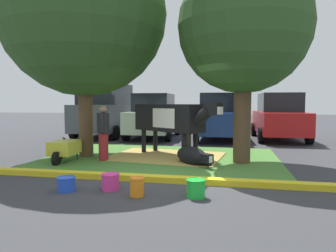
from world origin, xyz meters
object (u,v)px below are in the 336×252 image
at_px(bucket_blue, 66,184).
at_px(sedan_red, 279,117).
at_px(cow_holstein, 171,118).
at_px(wheelbarrow, 64,148).
at_px(person_visitor_near, 103,132).
at_px(sedan_silver, 154,116).
at_px(calf_lying, 192,156).
at_px(suv_black, 107,110).
at_px(person_handler, 187,127).
at_px(bucket_pink, 110,181).
at_px(shade_tree_left, 84,13).
at_px(sedan_blue, 219,117).
at_px(shade_tree_right, 244,28).
at_px(bucket_green, 196,188).
at_px(bucket_orange, 137,186).

height_order(bucket_blue, sedan_red, sedan_red).
distance_m(cow_holstein, wheelbarrow, 3.12).
bearing_deg(person_visitor_near, sedan_silver, 90.63).
xyz_separation_m(cow_holstein, sedan_red, (3.79, 5.15, -0.16)).
bearing_deg(calf_lying, suv_black, 128.56).
distance_m(person_handler, suv_black, 5.86).
distance_m(person_visitor_near, wheelbarrow, 1.12).
height_order(person_visitor_near, bucket_pink, person_visitor_near).
bearing_deg(person_visitor_near, suv_black, 111.91).
bearing_deg(suv_black, calf_lying, -51.44).
distance_m(shade_tree_left, suv_black, 6.47).
xyz_separation_m(suv_black, sedan_blue, (5.36, -0.15, -0.29)).
bearing_deg(shade_tree_right, suv_black, 137.58).
distance_m(bucket_green, sedan_red, 9.44).
height_order(calf_lying, sedan_silver, sedan_silver).
bearing_deg(cow_holstein, sedan_silver, 109.65).
xyz_separation_m(bucket_green, suv_black, (-5.30, 8.87, 1.11)).
relative_size(person_visitor_near, bucket_blue, 4.46).
relative_size(shade_tree_left, bucket_orange, 20.02).
height_order(bucket_orange, suv_black, suv_black).
relative_size(shade_tree_right, sedan_silver, 1.18).
distance_m(shade_tree_left, cow_holstein, 3.94).
relative_size(person_visitor_near, suv_black, 0.33).
bearing_deg(shade_tree_left, shade_tree_right, -1.13).
xyz_separation_m(wheelbarrow, suv_black, (-1.48, 6.45, 0.88)).
xyz_separation_m(person_handler, bucket_green, (0.86, -5.07, -0.65)).
distance_m(wheelbarrow, sedan_silver, 6.44).
relative_size(shade_tree_left, bucket_blue, 19.21).
bearing_deg(bucket_blue, bucket_pink, 17.53).
height_order(bucket_blue, bucket_green, bucket_green).
xyz_separation_m(person_visitor_near, sedan_red, (5.46, 6.25, 0.17)).
relative_size(shade_tree_right, sedan_blue, 1.18).
height_order(sedan_silver, sedan_blue, same).
bearing_deg(wheelbarrow, calf_lying, 4.81).
bearing_deg(bucket_orange, bucket_blue, 178.45).
bearing_deg(suv_black, bucket_pink, -66.94).
bearing_deg(sedan_blue, person_handler, -104.04).
relative_size(bucket_green, sedan_red, 0.08).
height_order(person_handler, bucket_blue, person_handler).
distance_m(shade_tree_right, person_handler, 3.69).
relative_size(shade_tree_right, calf_lying, 4.56).
bearing_deg(person_handler, sedan_blue, 75.96).
distance_m(shade_tree_right, sedan_red, 6.57).
distance_m(wheelbarrow, bucket_green, 4.53).
bearing_deg(sedan_blue, calf_lying, -94.25).
bearing_deg(bucket_green, wheelbarrow, 147.67).
height_order(person_visitor_near, suv_black, suv_black).
distance_m(bucket_pink, sedan_silver, 8.76).
height_order(bucket_orange, sedan_red, sedan_red).
relative_size(calf_lying, sedan_blue, 0.26).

